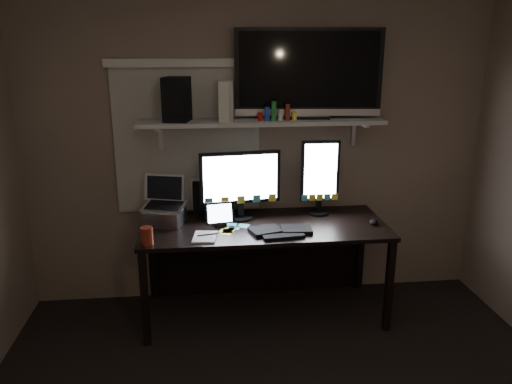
{
  "coord_description": "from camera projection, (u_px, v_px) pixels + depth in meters",
  "views": [
    {
      "loc": [
        -0.44,
        -2.01,
        2.01
      ],
      "look_at": [
        -0.08,
        1.25,
        1.04
      ],
      "focal_mm": 35.0,
      "sensor_mm": 36.0,
      "label": 1
    }
  ],
  "objects": [
    {
      "name": "back_wall",
      "position": [
        259.0,
        146.0,
        3.9
      ],
      "size": [
        3.6,
        0.0,
        3.6
      ],
      "primitive_type": "plane",
      "rotation": [
        1.57,
        0.0,
        0.0
      ],
      "color": "#6B5A4D",
      "rests_on": "floor"
    },
    {
      "name": "window_blinds",
      "position": [
        188.0,
        141.0,
        3.81
      ],
      "size": [
        1.1,
        0.02,
        1.1
      ],
      "primitive_type": "cube",
      "color": "beige",
      "rests_on": "back_wall"
    },
    {
      "name": "desk",
      "position": [
        262.0,
        241.0,
        3.85
      ],
      "size": [
        1.8,
        0.75,
        0.73
      ],
      "color": "black",
      "rests_on": "floor"
    },
    {
      "name": "wall_shelf",
      "position": [
        261.0,
        121.0,
        3.67
      ],
      "size": [
        1.8,
        0.35,
        0.03
      ],
      "primitive_type": "cube",
      "color": "#B3B2AE",
      "rests_on": "back_wall"
    },
    {
      "name": "monitor_landscape",
      "position": [
        240.0,
        185.0,
        3.74
      ],
      "size": [
        0.61,
        0.13,
        0.54
      ],
      "primitive_type": "cube",
      "rotation": [
        0.0,
        0.0,
        0.11
      ],
      "color": "black",
      "rests_on": "desk"
    },
    {
      "name": "monitor_portrait",
      "position": [
        320.0,
        177.0,
        3.84
      ],
      "size": [
        0.3,
        0.06,
        0.59
      ],
      "primitive_type": "cube",
      "rotation": [
        0.0,
        0.0,
        -0.01
      ],
      "color": "black",
      "rests_on": "desk"
    },
    {
      "name": "keyboard",
      "position": [
        281.0,
        230.0,
        3.54
      ],
      "size": [
        0.46,
        0.23,
        0.03
      ],
      "primitive_type": "cube",
      "rotation": [
        0.0,
        0.0,
        0.12
      ],
      "color": "black",
      "rests_on": "desk"
    },
    {
      "name": "mouse",
      "position": [
        374.0,
        222.0,
        3.69
      ],
      "size": [
        0.09,
        0.11,
        0.04
      ],
      "primitive_type": "ellipsoid",
      "rotation": [
        0.0,
        0.0,
        -0.35
      ],
      "color": "black",
      "rests_on": "desk"
    },
    {
      "name": "notepad",
      "position": [
        205.0,
        237.0,
        3.43
      ],
      "size": [
        0.18,
        0.24,
        0.01
      ],
      "primitive_type": "cube",
      "rotation": [
        0.0,
        0.0,
        -0.14
      ],
      "color": "beige",
      "rests_on": "desk"
    },
    {
      "name": "tablet",
      "position": [
        220.0,
        214.0,
        3.63
      ],
      "size": [
        0.22,
        0.12,
        0.19
      ],
      "primitive_type": "cube",
      "rotation": [
        0.0,
        0.0,
        0.17
      ],
      "color": "black",
      "rests_on": "desk"
    },
    {
      "name": "file_sorter",
      "position": [
        208.0,
        196.0,
        3.9
      ],
      "size": [
        0.23,
        0.13,
        0.28
      ],
      "primitive_type": "cube",
      "rotation": [
        0.0,
        0.0,
        -0.13
      ],
      "color": "black",
      "rests_on": "desk"
    },
    {
      "name": "laptop",
      "position": [
        164.0,
        202.0,
        3.65
      ],
      "size": [
        0.36,
        0.32,
        0.35
      ],
      "primitive_type": "cube",
      "rotation": [
        0.0,
        0.0,
        -0.28
      ],
      "color": "silver",
      "rests_on": "desk"
    },
    {
      "name": "cup",
      "position": [
        147.0,
        236.0,
        3.3
      ],
      "size": [
        0.1,
        0.1,
        0.12
      ],
      "primitive_type": "cylinder",
      "rotation": [
        0.0,
        0.0,
        -0.18
      ],
      "color": "maroon",
      "rests_on": "desk"
    },
    {
      "name": "sticky_notes",
      "position": [
        238.0,
        228.0,
        3.61
      ],
      "size": [
        0.37,
        0.3,
        0.0
      ],
      "primitive_type": null,
      "rotation": [
        0.0,
        0.0,
        0.18
      ],
      "color": "#FBE944",
      "rests_on": "desk"
    },
    {
      "name": "tv",
      "position": [
        308.0,
        74.0,
        3.65
      ],
      "size": [
        1.09,
        0.3,
        0.65
      ],
      "primitive_type": "cube",
      "rotation": [
        0.0,
        0.0,
        -0.1
      ],
      "color": "black",
      "rests_on": "wall_shelf"
    },
    {
      "name": "game_console",
      "position": [
        227.0,
        101.0,
        3.59
      ],
      "size": [
        0.13,
        0.25,
        0.28
      ],
      "primitive_type": "cube",
      "rotation": [
        0.0,
        0.0,
        -0.24
      ],
      "color": "beige",
      "rests_on": "wall_shelf"
    },
    {
      "name": "speaker",
      "position": [
        177.0,
        99.0,
        3.53
      ],
      "size": [
        0.21,
        0.24,
        0.31
      ],
      "primitive_type": "cube",
      "rotation": [
        0.0,
        0.0,
        -0.21
      ],
      "color": "black",
      "rests_on": "wall_shelf"
    },
    {
      "name": "bottles",
      "position": [
        277.0,
        111.0,
        3.59
      ],
      "size": [
        0.22,
        0.12,
        0.14
      ],
      "primitive_type": null,
      "rotation": [
        0.0,
        0.0,
        0.32
      ],
      "color": "#A50F0C",
      "rests_on": "wall_shelf"
    }
  ]
}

